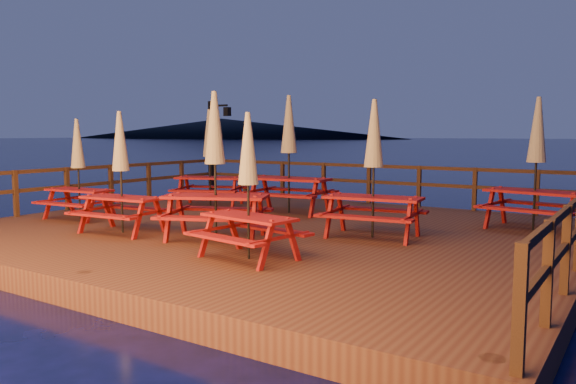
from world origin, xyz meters
name	(u,v)px	position (x,y,z in m)	size (l,w,h in m)	color
ground	(270,246)	(0.00, 0.00, 0.00)	(500.00, 500.00, 0.00)	black
deck	(270,236)	(0.00, 0.00, 0.20)	(12.00, 10.00, 0.40)	#4E2619
deck_piles	(270,260)	(0.00, 0.00, -0.30)	(11.44, 9.44, 1.40)	#321A0F
railing	(313,184)	(0.00, 1.78, 1.16)	(11.80, 9.75, 1.10)	#321A0F
lamp_post	(215,138)	(-5.39, 4.55, 2.20)	(0.85, 0.18, 3.00)	black
headland_left	(222,128)	(-160.00, 190.00, 4.50)	(180.00, 84.00, 9.00)	black
picnic_table_0	(210,156)	(-3.40, 2.01, 1.75)	(2.25, 2.08, 2.60)	maroon
picnic_table_1	(121,170)	(-2.06, -2.15, 1.64)	(1.80, 1.53, 2.39)	maroon
picnic_table_2	(78,167)	(-4.32, -1.46, 1.59)	(1.72, 1.47, 2.29)	maroon
picnic_table_3	(215,163)	(-0.08, -1.64, 1.81)	(2.38, 2.21, 2.72)	maroon
picnic_table_4	(289,152)	(-0.84, 2.02, 1.90)	(2.17, 1.85, 2.88)	maroon
picnic_table_5	(374,166)	(2.30, 0.10, 1.75)	(1.99, 1.71, 2.59)	maroon
picnic_table_6	(536,162)	(4.70, 2.63, 1.80)	(2.11, 1.83, 2.69)	maroon
picnic_table_7	(248,184)	(1.44, -2.65, 1.59)	(1.78, 1.54, 2.28)	maroon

